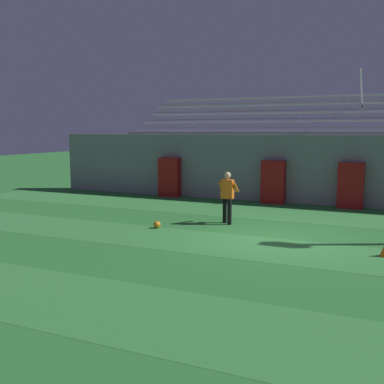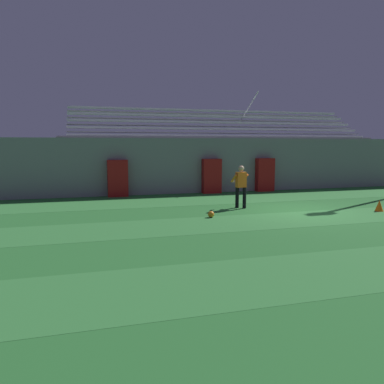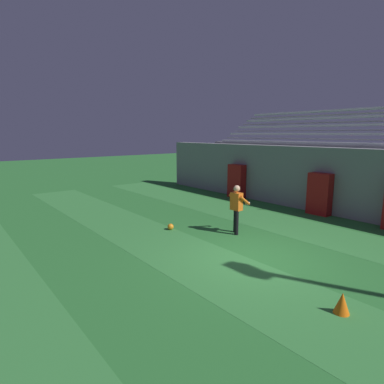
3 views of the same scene
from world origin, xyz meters
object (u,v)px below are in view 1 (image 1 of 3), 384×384
Objects in this scene: padding_pillar_far_left at (170,177)px; goalkeeper at (227,194)px; padding_pillar_gate_left at (273,182)px; soccer_ball at (157,225)px; padding_pillar_gate_right at (351,186)px.

goalkeeper is at bearing -46.60° from padding_pillar_far_left.
padding_pillar_far_left is at bearing 180.00° from padding_pillar_gate_left.
padding_pillar_gate_left is at bearing 71.03° from soccer_ball.
goalkeeper is 2.46m from soccer_ball.
padding_pillar_far_left is at bearing 133.40° from goalkeeper.
soccer_ball is at bearing -129.77° from padding_pillar_gate_right.
padding_pillar_gate_right is 7.74m from padding_pillar_far_left.
goalkeeper is (-3.37, -4.62, 0.08)m from padding_pillar_gate_right.
goalkeeper is at bearing 41.20° from soccer_ball.
padding_pillar_far_left reaches higher than goalkeeper.
padding_pillar_gate_right is at bearing 0.00° from padding_pillar_gate_left.
padding_pillar_gate_left and padding_pillar_far_left have the same top height.
soccer_ball is (-5.11, -6.14, -0.77)m from padding_pillar_gate_right.
padding_pillar_gate_left is 4.74m from padding_pillar_far_left.
goalkeeper is 7.59× the size of soccer_ball.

